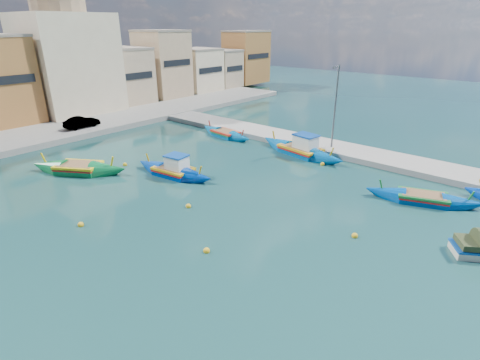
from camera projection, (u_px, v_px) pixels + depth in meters
ground at (278, 255)px, 19.78m from camera, size 160.00×160.00×0.00m
east_quay at (397, 162)px, 32.41m from camera, size 4.00×70.00×0.50m
north_quay at (23, 139)px, 38.68m from camera, size 80.00×8.00×0.60m
north_townhouses at (47, 80)px, 45.96m from camera, size 83.20×7.87×10.19m
church_block at (65, 49)px, 47.38m from camera, size 10.00×10.00×19.10m
quay_street_lamp at (335, 107)px, 34.01m from camera, size 1.18×0.16×8.00m
luzzu_turquoise_cabin at (301, 151)px, 34.89m from camera, size 3.69×9.98×3.14m
luzzu_blue_cabin at (174, 171)px, 30.07m from camera, size 2.91×7.92×2.74m
luzzu_cyan_mid at (225, 134)px, 40.58m from camera, size 2.66×7.74×2.24m
luzzu_green at (79, 169)px, 30.66m from camera, size 6.22×8.28×2.65m
luzzu_blue_south at (423, 199)px, 25.54m from camera, size 4.25×7.91×2.24m
mooring_buoys at (213, 201)px, 25.57m from camera, size 19.25×20.56×0.36m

